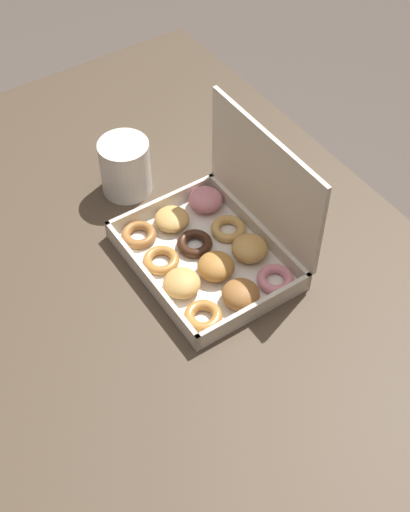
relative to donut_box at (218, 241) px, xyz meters
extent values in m
plane|color=#564C44|center=(-0.02, -0.12, -0.75)|extent=(8.00, 8.00, 0.00)
cube|color=#4C3D2D|center=(-0.02, -0.12, -0.06)|extent=(1.29, 0.93, 0.03)
cylinder|color=#4C3D2D|center=(-0.62, 0.30, -0.41)|extent=(0.06, 0.06, 0.68)
cube|color=silver|center=(0.00, -0.03, -0.04)|extent=(0.30, 0.23, 0.01)
cube|color=beige|center=(0.00, -0.14, -0.02)|extent=(0.30, 0.01, 0.03)
cube|color=beige|center=(0.00, 0.09, -0.02)|extent=(0.30, 0.01, 0.03)
cube|color=beige|center=(-0.15, -0.03, -0.02)|extent=(0.01, 0.23, 0.03)
cube|color=beige|center=(0.14, -0.03, -0.02)|extent=(0.01, 0.23, 0.03)
cube|color=beige|center=(0.00, 0.09, 0.10)|extent=(0.30, 0.01, 0.20)
torus|color=#9E6633|center=(-0.11, -0.10, -0.03)|extent=(0.06, 0.06, 0.02)
torus|color=#B77A38|center=(-0.04, -0.09, -0.03)|extent=(0.06, 0.06, 0.02)
ellipsoid|color=tan|center=(0.03, -0.10, -0.02)|extent=(0.06, 0.06, 0.03)
torus|color=#B77A38|center=(0.10, -0.10, -0.03)|extent=(0.06, 0.06, 0.02)
ellipsoid|color=tan|center=(-0.11, -0.03, -0.02)|extent=(0.06, 0.06, 0.03)
torus|color=#381E11|center=(-0.04, -0.02, -0.03)|extent=(0.06, 0.06, 0.02)
ellipsoid|color=#B77A38|center=(0.03, -0.03, -0.02)|extent=(0.06, 0.06, 0.04)
ellipsoid|color=#9E6633|center=(0.11, -0.03, -0.02)|extent=(0.06, 0.06, 0.04)
ellipsoid|color=pink|center=(-0.11, 0.05, -0.02)|extent=(0.06, 0.06, 0.04)
torus|color=tan|center=(-0.03, 0.05, -0.03)|extent=(0.06, 0.06, 0.02)
ellipsoid|color=tan|center=(0.03, 0.04, -0.02)|extent=(0.06, 0.06, 0.04)
torus|color=pink|center=(0.11, 0.05, -0.03)|extent=(0.06, 0.06, 0.02)
cylinder|color=white|center=(-0.24, -0.05, 0.01)|extent=(0.10, 0.10, 0.11)
cylinder|color=black|center=(-0.24, -0.05, 0.07)|extent=(0.08, 0.08, 0.01)
camera|label=1|loc=(0.68, -0.48, 0.92)|focal=50.00mm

